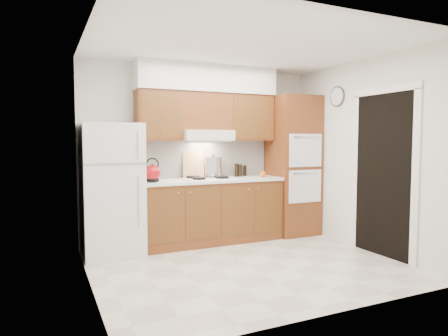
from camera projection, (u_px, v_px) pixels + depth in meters
name	position (u px, v px, depth m)	size (l,w,h in m)	color
floor	(248.00, 265.00, 4.80)	(3.60, 3.60, 0.00)	beige
ceiling	(249.00, 46.00, 4.62)	(3.60, 3.60, 0.00)	white
wall_back	(202.00, 154.00, 6.07)	(3.60, 0.02, 2.60)	silver
wall_left	(89.00, 161.00, 3.96)	(0.02, 3.00, 2.60)	silver
wall_right	(364.00, 155.00, 5.47)	(0.02, 3.00, 2.60)	silver
fridge	(112.00, 190.00, 5.19)	(0.75, 0.72, 1.72)	white
base_cabinets	(211.00, 212.00, 5.87)	(2.11, 0.60, 0.90)	brown
countertop	(211.00, 180.00, 5.83)	(2.13, 0.62, 0.04)	white
backsplash	(204.00, 159.00, 6.08)	(2.11, 0.03, 0.56)	white
oven_cabinet	(293.00, 165.00, 6.39)	(0.70, 0.65, 2.20)	brown
upper_cab_left	(158.00, 115.00, 5.59)	(0.63, 0.33, 0.70)	brown
upper_cab_right	(248.00, 118.00, 6.18)	(0.73, 0.33, 0.70)	brown
range_hood	(206.00, 135.00, 5.84)	(0.75, 0.45, 0.15)	silver
upper_cab_over_hood	(204.00, 112.00, 5.87)	(0.75, 0.33, 0.55)	brown
soffit	(208.00, 79.00, 5.84)	(2.13, 0.36, 0.40)	silver
cooktop	(208.00, 178.00, 5.82)	(0.74, 0.50, 0.01)	white
doorway	(383.00, 175.00, 5.16)	(0.02, 0.90, 2.10)	black
wall_clock	(337.00, 96.00, 5.90)	(0.30, 0.30, 0.02)	#3F3833
kettle	(152.00, 173.00, 5.38)	(0.22, 0.22, 0.22)	#9D0B12
cutting_board	(193.00, 165.00, 5.93)	(0.31, 0.02, 0.42)	tan
stock_pot	(213.00, 167.00, 5.98)	(0.26, 0.26, 0.27)	silver
condiment_a	(237.00, 170.00, 6.18)	(0.06, 0.06, 0.21)	black
condiment_b	(240.00, 170.00, 6.18)	(0.06, 0.06, 0.19)	black
condiment_c	(245.00, 171.00, 6.31)	(0.06, 0.06, 0.17)	black
orange_near	(263.00, 175.00, 6.04)	(0.09, 0.09, 0.09)	#F7620D
orange_far	(263.00, 174.00, 6.15)	(0.09, 0.09, 0.09)	orange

